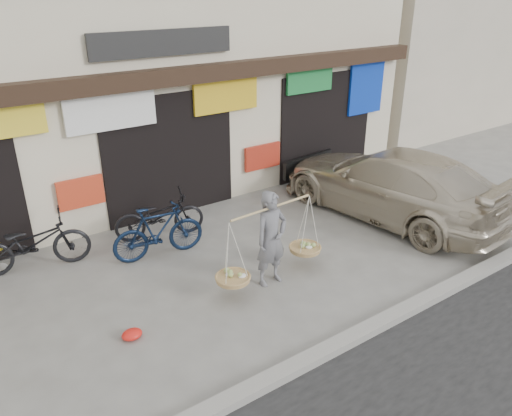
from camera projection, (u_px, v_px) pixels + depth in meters
ground at (264, 282)px, 8.72m from camera, size 70.00×70.00×0.00m
kerb at (344, 341)px, 7.20m from camera, size 70.00×0.25×0.12m
shophouse_block at (111, 42)px, 12.08m from camera, size 14.00×6.32×7.00m
neighbor_east at (440, 25)px, 19.62m from camera, size 12.00×7.00×6.40m
street_vendor at (271, 242)px, 8.42m from camera, size 2.17×0.66×1.70m
bike_0 at (32, 243)px, 8.92m from camera, size 2.09×1.08×1.05m
bike_1 at (158, 232)px, 9.33m from camera, size 1.79×0.71×1.05m
bike_2 at (159, 216)px, 10.08m from camera, size 1.90×1.06×0.95m
suv at (390, 183)px, 10.96m from camera, size 2.74×5.39×1.50m
red_bag at (132, 334)px, 7.32m from camera, size 0.31×0.25×0.14m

